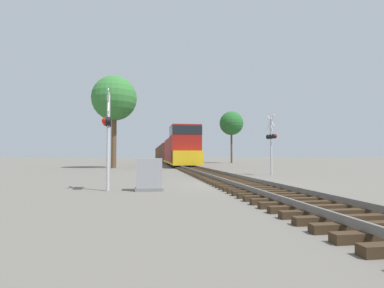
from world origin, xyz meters
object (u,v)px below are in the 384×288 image
(crossing_signal_near, at_px, (107,127))
(crossing_signal_far, at_px, (271,139))
(tree_mid_background, at_px, (231,123))
(tree_far_right, at_px, (114,99))
(freight_train, at_px, (167,153))
(relay_cabinet, at_px, (149,175))

(crossing_signal_near, height_order, crossing_signal_far, crossing_signal_far)
(tree_mid_background, bearing_deg, tree_far_right, -135.73)
(freight_train, height_order, crossing_signal_near, freight_train)
(tree_mid_background, bearing_deg, freight_train, 126.78)
(freight_train, height_order, tree_mid_background, tree_mid_background)
(relay_cabinet, bearing_deg, tree_mid_background, 69.58)
(relay_cabinet, bearing_deg, tree_far_right, 99.77)
(tree_far_right, bearing_deg, tree_mid_background, 44.27)
(freight_train, bearing_deg, tree_mid_background, -53.22)
(tree_far_right, distance_m, tree_mid_background, 24.68)
(crossing_signal_far, distance_m, relay_cabinet, 11.41)
(freight_train, bearing_deg, relay_cabinet, -94.45)
(crossing_signal_far, xyz_separation_m, tree_mid_background, (5.89, 30.20, 4.32))
(freight_train, xyz_separation_m, crossing_signal_near, (-5.57, -51.25, 0.50))
(crossing_signal_far, distance_m, tree_far_right, 18.17)
(freight_train, xyz_separation_m, tree_far_right, (-7.56, -30.75, 5.38))
(crossing_signal_near, height_order, tree_mid_background, tree_mid_background)
(crossing_signal_near, bearing_deg, tree_far_right, 179.99)
(freight_train, relative_size, crossing_signal_near, 18.34)
(crossing_signal_near, xyz_separation_m, tree_mid_background, (15.68, 37.73, 4.37))
(tree_mid_background, bearing_deg, crossing_signal_near, -112.57)
(tree_far_right, bearing_deg, crossing_signal_far, -47.77)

